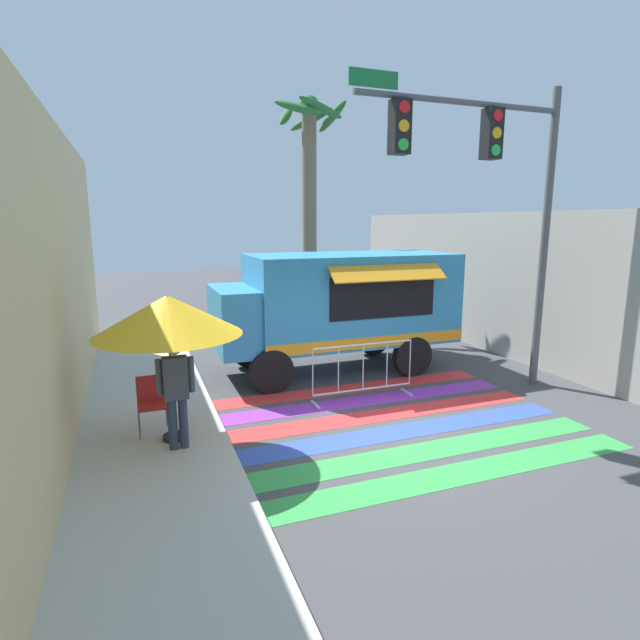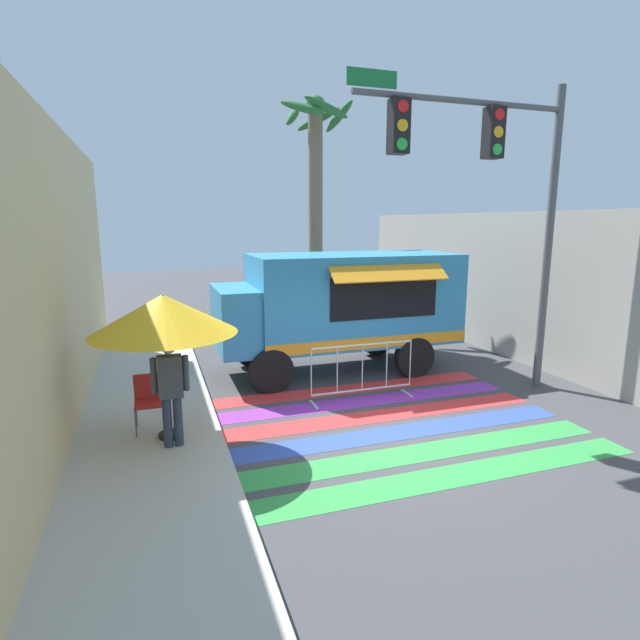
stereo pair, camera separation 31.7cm
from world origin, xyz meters
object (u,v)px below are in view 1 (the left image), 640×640
Objects in this scene: vendor_person at (176,388)px; food_truck at (334,303)px; folding_chair at (152,399)px; patio_umbrella at (168,316)px; palm_tree at (310,188)px; traffic_signal_pole at (491,176)px; barricade_front at (363,372)px.

food_truck is at bearing 45.16° from vendor_person.
patio_umbrella is at bearing -61.77° from folding_chair.
patio_umbrella is 0.31× the size of palm_tree.
patio_umbrella reaches higher than vendor_person.
food_truck is 4.20m from traffic_signal_pole.
patio_umbrella is at bearing -123.52° from palm_tree.
patio_umbrella is 4.03m from barricade_front.
food_truck is 3.38× the size of vendor_person.
palm_tree reaches higher than traffic_signal_pole.
barricade_front is (-0.20, -1.99, -1.05)m from food_truck.
folding_chair is at bearing -126.84° from palm_tree.
patio_umbrella is at bearing -165.03° from barricade_front.
vendor_person is (-3.77, -3.30, -0.52)m from food_truck.
palm_tree is (0.89, 4.13, 2.80)m from food_truck.
barricade_front is at bearing -95.63° from food_truck.
folding_chair is at bearing 122.86° from patio_umbrella.
patio_umbrella is at bearing -142.17° from food_truck.
folding_chair is at bearing -148.43° from food_truck.
folding_chair is 0.12× the size of palm_tree.
traffic_signal_pole is 7.22m from folding_chair.
food_truck is 6.26× the size of folding_chair.
food_truck is 2.59× the size of barricade_front.
traffic_signal_pole reaches higher than food_truck.
food_truck is 0.91× the size of traffic_signal_pole.
traffic_signal_pole reaches higher than vendor_person.
vendor_person is 0.23× the size of palm_tree.
traffic_signal_pole is at bearing 12.52° from vendor_person.
palm_tree is at bearing 77.85° from food_truck.
patio_umbrella is 8.81m from palm_tree.
traffic_signal_pole reaches higher than barricade_front.
traffic_signal_pole is at bearing -3.64° from folding_chair.
food_truck is at bearing 37.83° from patio_umbrella.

